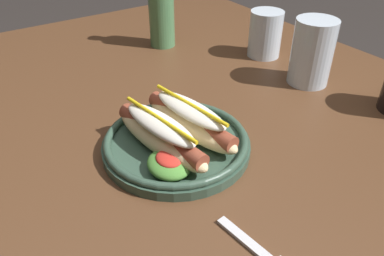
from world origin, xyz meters
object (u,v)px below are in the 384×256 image
(glass_bottle, at_px, (161,12))
(extra_cup, at_px, (265,34))
(fork, at_px, (263,255))
(water_cup, at_px, (312,52))
(hot_dog_plate, at_px, (176,137))

(glass_bottle, bearing_deg, extra_cup, 41.28)
(fork, distance_m, water_cup, 0.47)
(fork, xyz_separation_m, glass_bottle, (-0.62, 0.23, 0.08))
(fork, distance_m, extra_cup, 0.58)
(hot_dog_plate, relative_size, extra_cup, 2.20)
(hot_dog_plate, bearing_deg, glass_bottle, 152.44)
(extra_cup, xyz_separation_m, glass_bottle, (-0.19, -0.17, 0.03))
(water_cup, bearing_deg, extra_cup, 172.95)
(hot_dog_plate, distance_m, extra_cup, 0.42)
(extra_cup, bearing_deg, glass_bottle, -138.72)
(fork, bearing_deg, hot_dog_plate, 167.55)
(water_cup, bearing_deg, glass_bottle, -156.74)
(water_cup, bearing_deg, hot_dog_plate, -82.59)
(fork, bearing_deg, water_cup, 119.10)
(hot_dog_plate, distance_m, glass_bottle, 0.45)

